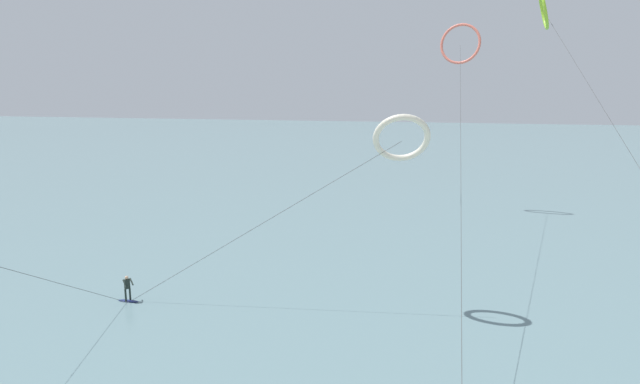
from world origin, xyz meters
name	(u,v)px	position (x,y,z in m)	size (l,w,h in m)	color
sea_water	(413,153)	(0.00, 106.75, 0.04)	(400.00, 200.00, 0.08)	slate
surfer_navy	(128,290)	(-13.07, 24.20, 0.82)	(1.40, 0.72, 1.70)	navy
kite_lime	(544,9)	(13.70, 45.88, 19.86)	(8.72, 23.50, 21.67)	#8CC62D
kite_coral	(460,44)	(7.28, 56.51, 17.94)	(4.48, 50.66, 20.17)	#EA7260
kite_ivory	(401,138)	(3.57, 27.13, 10.51)	(18.52, 4.31, 12.04)	silver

